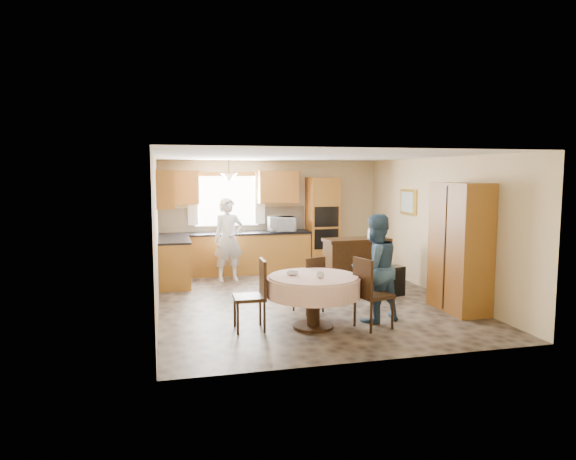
% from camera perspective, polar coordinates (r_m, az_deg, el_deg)
% --- Properties ---
extents(floor, '(5.00, 6.00, 0.01)m').
position_cam_1_polar(floor, '(9.06, 1.98, -7.82)').
color(floor, '#6B5D4B').
rests_on(floor, ground).
extents(ceiling, '(5.00, 6.00, 0.01)m').
position_cam_1_polar(ceiling, '(8.79, 2.04, 8.20)').
color(ceiling, white).
rests_on(ceiling, wall_back).
extents(wall_back, '(5.00, 0.02, 2.50)m').
position_cam_1_polar(wall_back, '(11.74, -1.98, 1.62)').
color(wall_back, '#D4BA88').
rests_on(wall_back, floor).
extents(wall_front, '(5.00, 0.02, 2.50)m').
position_cam_1_polar(wall_front, '(6.03, 9.80, -2.95)').
color(wall_front, '#D4BA88').
rests_on(wall_front, floor).
extents(wall_left, '(0.02, 6.00, 2.50)m').
position_cam_1_polar(wall_left, '(8.51, -14.42, -0.37)').
color(wall_left, '#D4BA88').
rests_on(wall_left, floor).
extents(wall_right, '(0.02, 6.00, 2.50)m').
position_cam_1_polar(wall_right, '(9.81, 16.20, 0.45)').
color(wall_right, '#D4BA88').
rests_on(wall_right, floor).
extents(window, '(1.40, 0.03, 1.10)m').
position_cam_1_polar(window, '(11.53, -6.84, 3.23)').
color(window, white).
rests_on(window, wall_back).
extents(curtain_left, '(0.22, 0.02, 1.15)m').
position_cam_1_polar(curtain_left, '(11.41, -10.56, 3.39)').
color(curtain_left, white).
rests_on(curtain_left, wall_back).
extents(curtain_right, '(0.22, 0.02, 1.15)m').
position_cam_1_polar(curtain_right, '(11.59, -3.13, 3.53)').
color(curtain_right, white).
rests_on(curtain_right, wall_back).
extents(base_cab_back, '(3.30, 0.60, 0.88)m').
position_cam_1_polar(base_cab_back, '(11.40, -5.85, -2.66)').
color(base_cab_back, '#AD792E').
rests_on(base_cab_back, floor).
extents(counter_back, '(3.30, 0.64, 0.04)m').
position_cam_1_polar(counter_back, '(11.33, -5.87, -0.36)').
color(counter_back, black).
rests_on(counter_back, base_cab_back).
extents(base_cab_left, '(0.60, 1.20, 0.88)m').
position_cam_1_polar(base_cab_left, '(10.40, -12.55, -3.64)').
color(base_cab_left, '#AD792E').
rests_on(base_cab_left, floor).
extents(counter_left, '(0.64, 1.20, 0.04)m').
position_cam_1_polar(counter_left, '(10.34, -12.61, -1.12)').
color(counter_left, black).
rests_on(counter_left, base_cab_left).
extents(backsplash, '(3.30, 0.02, 0.55)m').
position_cam_1_polar(backsplash, '(11.59, -6.09, 1.18)').
color(backsplash, beige).
rests_on(backsplash, wall_back).
extents(wall_cab_left, '(0.85, 0.33, 0.72)m').
position_cam_1_polar(wall_cab_left, '(11.29, -12.09, 4.65)').
color(wall_cab_left, '#C27330').
rests_on(wall_cab_left, wall_back).
extents(wall_cab_right, '(0.90, 0.33, 0.72)m').
position_cam_1_polar(wall_cab_right, '(11.57, -1.10, 4.83)').
color(wall_cab_right, '#C27330').
rests_on(wall_cab_right, wall_back).
extents(wall_cab_side, '(0.33, 1.20, 0.72)m').
position_cam_1_polar(wall_cab_side, '(10.26, -13.50, 4.46)').
color(wall_cab_side, '#C27330').
rests_on(wall_cab_side, wall_left).
extents(oven_tower, '(0.66, 0.62, 2.12)m').
position_cam_1_polar(oven_tower, '(11.75, 3.83, 0.68)').
color(oven_tower, '#AD792E').
rests_on(oven_tower, floor).
extents(oven_upper, '(0.56, 0.01, 0.45)m').
position_cam_1_polar(oven_upper, '(11.43, 4.32, 1.48)').
color(oven_upper, black).
rests_on(oven_upper, oven_tower).
extents(oven_lower, '(0.56, 0.01, 0.45)m').
position_cam_1_polar(oven_lower, '(11.48, 4.30, -1.01)').
color(oven_lower, black).
rests_on(oven_lower, oven_tower).
extents(pendant, '(0.36, 0.36, 0.18)m').
position_cam_1_polar(pendant, '(11.04, -6.57, 5.80)').
color(pendant, beige).
rests_on(pendant, ceiling).
extents(sideboard, '(1.29, 0.59, 0.90)m').
position_cam_1_polar(sideboard, '(10.04, 7.61, -3.82)').
color(sideboard, '#34210E').
rests_on(sideboard, floor).
extents(space_heater, '(0.44, 0.36, 0.54)m').
position_cam_1_polar(space_heater, '(9.54, 11.50, -5.56)').
color(space_heater, black).
rests_on(space_heater, floor).
extents(cupboard, '(0.54, 1.08, 2.06)m').
position_cam_1_polar(cupboard, '(8.66, 18.57, -1.85)').
color(cupboard, '#AD792E').
rests_on(cupboard, floor).
extents(dining_table, '(1.33, 1.33, 0.76)m').
position_cam_1_polar(dining_table, '(7.38, 2.83, -6.37)').
color(dining_table, '#34210E').
rests_on(dining_table, floor).
extents(chair_left, '(0.45, 0.45, 1.00)m').
position_cam_1_polar(chair_left, '(7.30, -3.69, -6.81)').
color(chair_left, '#34210E').
rests_on(chair_left, floor).
extents(chair_back, '(0.51, 0.51, 0.90)m').
position_cam_1_polar(chair_back, '(8.18, 2.62, -5.76)').
color(chair_back, '#34210E').
rests_on(chair_back, floor).
extents(chair_right, '(0.54, 0.54, 1.03)m').
position_cam_1_polar(chair_right, '(7.42, 9.00, -6.57)').
color(chair_right, '#34210E').
rests_on(chair_right, floor).
extents(framed_picture, '(0.06, 0.63, 0.52)m').
position_cam_1_polar(framed_picture, '(10.72, 13.20, 3.05)').
color(framed_picture, gold).
rests_on(framed_picture, wall_right).
extents(microwave, '(0.60, 0.41, 0.33)m').
position_cam_1_polar(microwave, '(11.45, -0.74, 0.66)').
color(microwave, silver).
rests_on(microwave, counter_back).
extents(person_sink, '(0.69, 0.51, 1.71)m').
position_cam_1_polar(person_sink, '(10.60, -6.64, -1.07)').
color(person_sink, silver).
rests_on(person_sink, floor).
extents(person_dining, '(0.91, 0.79, 1.61)m').
position_cam_1_polar(person_dining, '(7.76, 9.64, -4.19)').
color(person_dining, '#345372').
rests_on(person_dining, floor).
extents(bowl_sideboard, '(0.22, 0.22, 0.05)m').
position_cam_1_polar(bowl_sideboard, '(9.86, 5.92, -1.19)').
color(bowl_sideboard, '#B2B2B2').
rests_on(bowl_sideboard, sideboard).
extents(bottle_sideboard, '(0.15, 0.15, 0.32)m').
position_cam_1_polar(bottle_sideboard, '(10.06, 9.18, -0.30)').
color(bottle_sideboard, silver).
rests_on(bottle_sideboard, sideboard).
extents(cup_table, '(0.12, 0.12, 0.09)m').
position_cam_1_polar(cup_table, '(7.18, 3.61, -5.02)').
color(cup_table, '#B2B2B2').
rests_on(cup_table, dining_table).
extents(bowl_table, '(0.22, 0.22, 0.05)m').
position_cam_1_polar(bowl_table, '(7.37, 0.50, -4.84)').
color(bowl_table, '#B2B2B2').
rests_on(bowl_table, dining_table).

